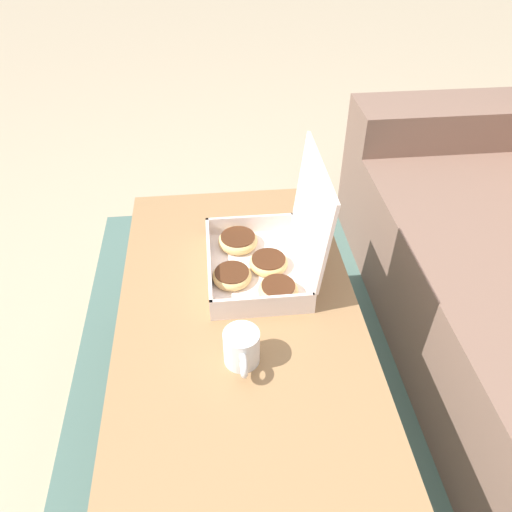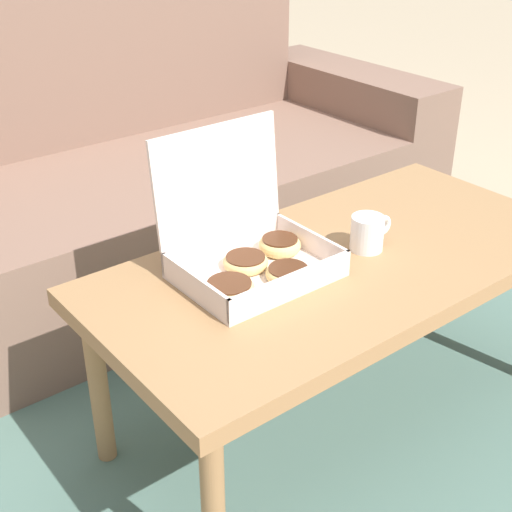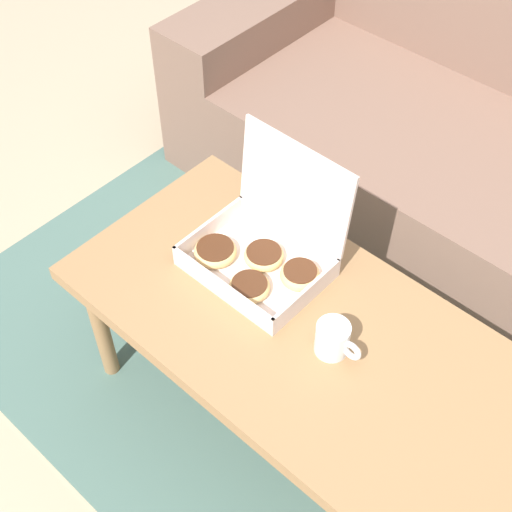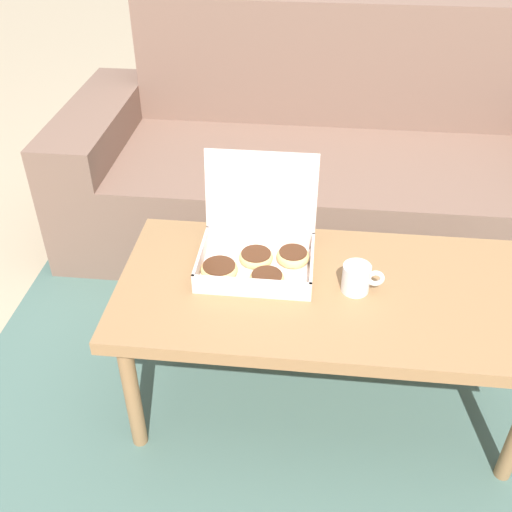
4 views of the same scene
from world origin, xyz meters
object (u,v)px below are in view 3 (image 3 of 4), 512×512
Objects in this scene: coffee_mug at (334,339)px; couch at (509,166)px; coffee_table at (307,341)px; pastry_box at (263,251)px.

couch is at bearing 94.21° from coffee_mug.
couch is 1.03m from coffee_mug.
pastry_box is at bearing 159.84° from coffee_table.
coffee_table is at bearing -90.00° from couch.
coffee_table is (0.00, -1.00, 0.12)m from couch.
couch is at bearing 90.00° from coffee_table.
coffee_mug is at bearing -4.19° from coffee_table.
pastry_box reaches higher than coffee_table.
couch is 6.75× the size of pastry_box.
coffee_table is 0.11m from coffee_mug.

